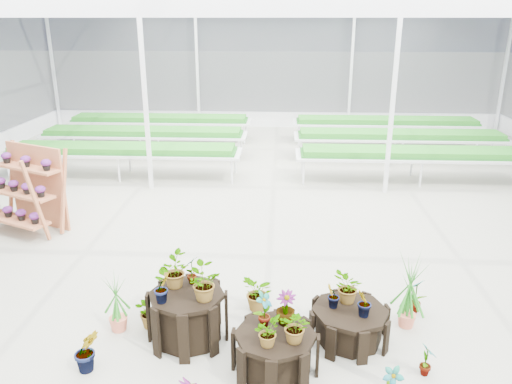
{
  "coord_description": "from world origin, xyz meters",
  "views": [
    {
      "loc": [
        0.36,
        -8.11,
        4.2
      ],
      "look_at": [
        -0.07,
        0.15,
        1.3
      ],
      "focal_mm": 35.0,
      "sensor_mm": 36.0,
      "label": 1
    }
  ],
  "objects_px": {
    "plinth_mid": "(275,352)",
    "plinth_low": "(349,325)",
    "plinth_tall": "(188,316)",
    "shelf_rack": "(23,191)"
  },
  "relations": [
    {
      "from": "shelf_rack",
      "to": "plinth_mid",
      "type": "bearing_deg",
      "value": -14.29
    },
    {
      "from": "plinth_tall",
      "to": "shelf_rack",
      "type": "xyz_separation_m",
      "value": [
        -4.01,
        3.53,
        0.52
      ]
    },
    {
      "from": "plinth_tall",
      "to": "plinth_mid",
      "type": "distance_m",
      "value": 1.34
    },
    {
      "from": "plinth_mid",
      "to": "shelf_rack",
      "type": "height_order",
      "value": "shelf_rack"
    },
    {
      "from": "plinth_mid",
      "to": "plinth_low",
      "type": "height_order",
      "value": "plinth_mid"
    },
    {
      "from": "plinth_mid",
      "to": "shelf_rack",
      "type": "distance_m",
      "value": 6.67
    },
    {
      "from": "plinth_tall",
      "to": "shelf_rack",
      "type": "distance_m",
      "value": 5.36
    },
    {
      "from": "plinth_mid",
      "to": "plinth_low",
      "type": "distance_m",
      "value": 1.22
    },
    {
      "from": "plinth_tall",
      "to": "plinth_mid",
      "type": "bearing_deg",
      "value": -26.57
    },
    {
      "from": "plinth_tall",
      "to": "plinth_low",
      "type": "height_order",
      "value": "plinth_tall"
    }
  ]
}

